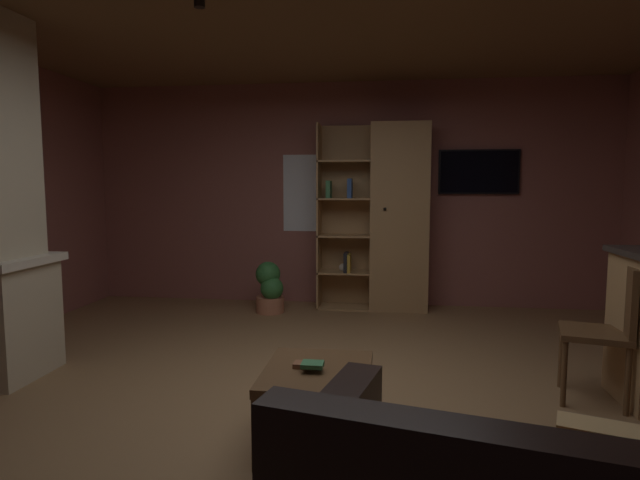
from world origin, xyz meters
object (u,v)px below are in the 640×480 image
Objects in this scene: dining_chair at (609,324)px; bookshelf_cabinet at (392,218)px; coffee_table at (318,384)px; wall_mounted_tv at (479,172)px; table_book_1 at (313,365)px; potted_floor_plant at (270,288)px; table_book_0 at (303,365)px.

bookshelf_cabinet is at bearing 119.12° from dining_chair.
wall_mounted_tv is (1.42, 3.51, 1.25)m from coffee_table.
coffee_table is 0.75× the size of dining_chair.
bookshelf_cabinet reaches higher than table_book_1.
wall_mounted_tv is at bearing 13.52° from potted_floor_plant.
dining_chair reaches higher than table_book_0.
table_book_1 reaches higher than coffee_table.
dining_chair is 1.01× the size of wall_mounted_tv.
table_book_0 is (-0.51, -3.29, -0.62)m from bookshelf_cabinet.
wall_mounted_tv is at bearing 66.81° from table_book_0.
coffee_table is at bearing -97.36° from bookshelf_cabinet.
coffee_table is 3.99m from wall_mounted_tv.
coffee_table is at bearing -6.45° from table_book_0.
bookshelf_cabinet is 1.61m from potted_floor_plant.
potted_floor_plant reaches higher than table_book_0.
table_book_1 is (0.06, -0.06, 0.03)m from table_book_0.
wall_mounted_tv reaches higher than coffee_table.
dining_chair reaches higher than potted_floor_plant.
wall_mounted_tv is (1.50, 3.50, 1.15)m from table_book_0.
table_book_0 is 0.90× the size of table_book_1.
wall_mounted_tv reaches higher than table_book_1.
wall_mounted_tv reaches higher than potted_floor_plant.
dining_chair reaches higher than coffee_table.
coffee_table is at bearing -156.36° from dining_chair.
coffee_table is at bearing -72.36° from potted_floor_plant.
table_book_1 is at bearing -111.92° from coffee_table.
potted_floor_plant is at bearing -165.37° from bookshelf_cabinet.
wall_mounted_tv is at bearing 67.98° from coffee_table.
bookshelf_cabinet reaches higher than potted_floor_plant.
table_book_1 reaches higher than table_book_0.
dining_chair is at bearing -37.91° from potted_floor_plant.
potted_floor_plant reaches higher than table_book_1.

